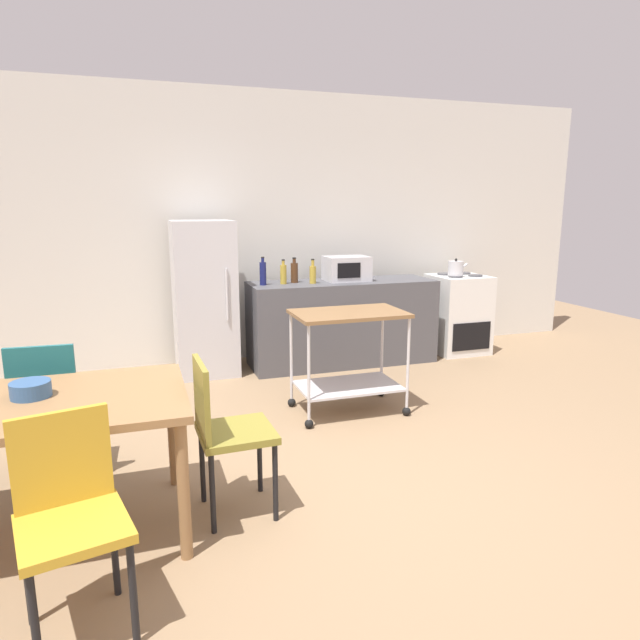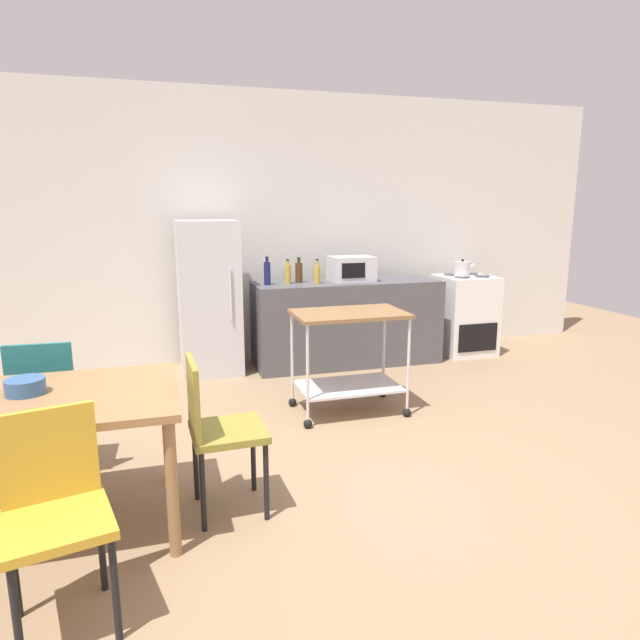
{
  "view_description": "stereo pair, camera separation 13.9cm",
  "coord_description": "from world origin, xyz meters",
  "px_view_note": "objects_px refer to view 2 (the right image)",
  "views": [
    {
      "loc": [
        -1.19,
        -2.9,
        1.7
      ],
      "look_at": [
        0.18,
        1.2,
        0.8
      ],
      "focal_mm": 31.11,
      "sensor_mm": 36.0,
      "label": 1
    },
    {
      "loc": [
        -1.05,
        -2.94,
        1.7
      ],
      "look_at": [
        0.18,
        1.2,
        0.8
      ],
      "focal_mm": 31.11,
      "sensor_mm": 36.0,
      "label": 2
    }
  ],
  "objects_px": {
    "chair_olive": "(216,425)",
    "kitchen_cart": "(349,345)",
    "dining_table": "(24,414)",
    "fruit_bowl": "(25,386)",
    "bottle_soy_sauce": "(267,273)",
    "refrigerator": "(209,298)",
    "chair_mustard": "(55,505)",
    "chair_teal": "(47,397)",
    "stove_oven": "(464,315)",
    "kettle": "(462,269)",
    "bottle_soda": "(288,274)",
    "bottle_sparkling_water": "(317,274)",
    "microwave": "(351,269)",
    "bottle_vinegar": "(299,272)"
  },
  "relations": [
    {
      "from": "chair_olive",
      "to": "kitchen_cart",
      "type": "xyz_separation_m",
      "value": [
        1.21,
        1.25,
        0.05
      ]
    },
    {
      "from": "dining_table",
      "to": "fruit_bowl",
      "type": "distance_m",
      "value": 0.14
    },
    {
      "from": "dining_table",
      "to": "fruit_bowl",
      "type": "bearing_deg",
      "value": 89.99
    },
    {
      "from": "bottle_soy_sauce",
      "to": "refrigerator",
      "type": "bearing_deg",
      "value": 168.32
    },
    {
      "from": "chair_mustard",
      "to": "kitchen_cart",
      "type": "height_order",
      "value": "chair_mustard"
    },
    {
      "from": "chair_teal",
      "to": "stove_oven",
      "type": "height_order",
      "value": "stove_oven"
    },
    {
      "from": "chair_olive",
      "to": "kettle",
      "type": "xyz_separation_m",
      "value": [
        3.02,
        2.56,
        0.48
      ]
    },
    {
      "from": "bottle_soy_sauce",
      "to": "chair_mustard",
      "type": "bearing_deg",
      "value": -115.0
    },
    {
      "from": "dining_table",
      "to": "bottle_soy_sauce",
      "type": "xyz_separation_m",
      "value": [
        1.76,
        2.57,
        0.35
      ]
    },
    {
      "from": "chair_mustard",
      "to": "bottle_soda",
      "type": "height_order",
      "value": "bottle_soda"
    },
    {
      "from": "bottle_soy_sauce",
      "to": "kettle",
      "type": "height_order",
      "value": "bottle_soy_sauce"
    },
    {
      "from": "kitchen_cart",
      "to": "fruit_bowl",
      "type": "bearing_deg",
      "value": -152.37
    },
    {
      "from": "dining_table",
      "to": "kettle",
      "type": "height_order",
      "value": "kettle"
    },
    {
      "from": "bottle_sparkling_water",
      "to": "kettle",
      "type": "xyz_separation_m",
      "value": [
        1.69,
        -0.02,
        0.0
      ]
    },
    {
      "from": "bottle_sparkling_water",
      "to": "microwave",
      "type": "bearing_deg",
      "value": 12.6
    },
    {
      "from": "refrigerator",
      "to": "kitchen_cart",
      "type": "distance_m",
      "value": 1.79
    },
    {
      "from": "bottle_vinegar",
      "to": "refrigerator",
      "type": "bearing_deg",
      "value": 177.34
    },
    {
      "from": "chair_olive",
      "to": "bottle_soy_sauce",
      "type": "xyz_separation_m",
      "value": [
        0.81,
        2.62,
        0.51
      ]
    },
    {
      "from": "bottle_vinegar",
      "to": "fruit_bowl",
      "type": "distance_m",
      "value": 3.34
    },
    {
      "from": "dining_table",
      "to": "chair_teal",
      "type": "relative_size",
      "value": 1.69
    },
    {
      "from": "dining_table",
      "to": "fruit_bowl",
      "type": "relative_size",
      "value": 7.73
    },
    {
      "from": "chair_mustard",
      "to": "dining_table",
      "type": "bearing_deg",
      "value": 94.96
    },
    {
      "from": "chair_mustard",
      "to": "fruit_bowl",
      "type": "relative_size",
      "value": 4.59
    },
    {
      "from": "chair_olive",
      "to": "kitchen_cart",
      "type": "distance_m",
      "value": 1.75
    },
    {
      "from": "chair_teal",
      "to": "refrigerator",
      "type": "relative_size",
      "value": 0.57
    },
    {
      "from": "stove_oven",
      "to": "chair_teal",
      "type": "bearing_deg",
      "value": -155.07
    },
    {
      "from": "kitchen_cart",
      "to": "fruit_bowl",
      "type": "relative_size",
      "value": 4.69
    },
    {
      "from": "refrigerator",
      "to": "bottle_sparkling_water",
      "type": "xyz_separation_m",
      "value": [
        1.1,
        -0.16,
        0.22
      ]
    },
    {
      "from": "dining_table",
      "to": "chair_olive",
      "type": "distance_m",
      "value": 0.96
    },
    {
      "from": "chair_teal",
      "to": "bottle_soy_sauce",
      "type": "relative_size",
      "value": 3.1
    },
    {
      "from": "dining_table",
      "to": "kettle",
      "type": "bearing_deg",
      "value": 32.41
    },
    {
      "from": "microwave",
      "to": "dining_table",
      "type": "bearing_deg",
      "value": -135.67
    },
    {
      "from": "chair_olive",
      "to": "bottle_soda",
      "type": "xyz_separation_m",
      "value": [
        1.03,
        2.64,
        0.49
      ]
    },
    {
      "from": "dining_table",
      "to": "bottle_soy_sauce",
      "type": "distance_m",
      "value": 3.14
    },
    {
      "from": "chair_olive",
      "to": "bottle_soy_sauce",
      "type": "relative_size",
      "value": 3.1
    },
    {
      "from": "bottle_soy_sauce",
      "to": "chair_olive",
      "type": "bearing_deg",
      "value": -107.27
    },
    {
      "from": "chair_olive",
      "to": "chair_mustard",
      "type": "bearing_deg",
      "value": 130.41
    },
    {
      "from": "stove_oven",
      "to": "bottle_soda",
      "type": "bearing_deg",
      "value": -179.45
    },
    {
      "from": "dining_table",
      "to": "chair_teal",
      "type": "height_order",
      "value": "chair_teal"
    },
    {
      "from": "bottle_soy_sauce",
      "to": "chair_teal",
      "type": "bearing_deg",
      "value": -133.67
    },
    {
      "from": "chair_mustard",
      "to": "stove_oven",
      "type": "distance_m",
      "value": 5.08
    },
    {
      "from": "kitchen_cart",
      "to": "bottle_vinegar",
      "type": "xyz_separation_m",
      "value": [
        -0.05,
        1.45,
        0.44
      ]
    },
    {
      "from": "bottle_soy_sauce",
      "to": "kettle",
      "type": "distance_m",
      "value": 2.2
    },
    {
      "from": "bottle_soda",
      "to": "chair_mustard",
      "type": "bearing_deg",
      "value": -117.92
    },
    {
      "from": "chair_olive",
      "to": "kitchen_cart",
      "type": "height_order",
      "value": "chair_olive"
    },
    {
      "from": "chair_teal",
      "to": "bottle_soda",
      "type": "relative_size",
      "value": 3.53
    },
    {
      "from": "chair_olive",
      "to": "kettle",
      "type": "relative_size",
      "value": 3.71
    },
    {
      "from": "bottle_vinegar",
      "to": "microwave",
      "type": "relative_size",
      "value": 0.57
    },
    {
      "from": "dining_table",
      "to": "bottle_sparkling_water",
      "type": "distance_m",
      "value": 3.42
    },
    {
      "from": "chair_olive",
      "to": "fruit_bowl",
      "type": "distance_m",
      "value": 0.99
    }
  ]
}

